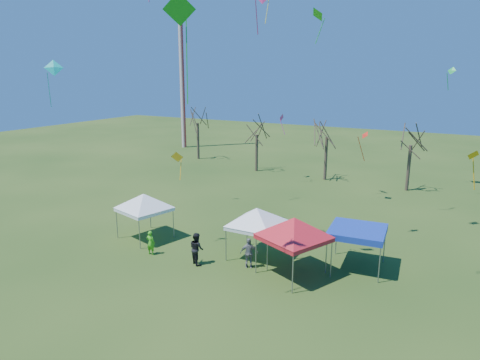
% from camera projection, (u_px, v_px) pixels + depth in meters
% --- Properties ---
extents(ground, '(140.00, 140.00, 0.00)m').
position_uv_depth(ground, '(231.00, 275.00, 24.38)').
color(ground, '#234215').
rests_on(ground, ground).
extents(radio_mast, '(0.70, 0.70, 25.00)m').
position_uv_depth(radio_mast, '(182.00, 64.00, 63.29)').
color(radio_mast, silver).
rests_on(radio_mast, ground).
extents(tree_0, '(3.83, 3.83, 8.44)m').
position_uv_depth(tree_0, '(197.00, 110.00, 55.80)').
color(tree_0, '#3D2D21').
rests_on(tree_0, ground).
extents(tree_1, '(3.42, 3.42, 7.54)m').
position_uv_depth(tree_1, '(257.00, 121.00, 48.94)').
color(tree_1, '#3D2D21').
rests_on(tree_1, ground).
extents(tree_2, '(3.71, 3.71, 8.18)m').
position_uv_depth(tree_2, '(328.00, 121.00, 44.66)').
color(tree_2, '#3D2D21').
rests_on(tree_2, ground).
extents(tree_3, '(3.59, 3.59, 7.91)m').
position_uv_depth(tree_3, '(412.00, 129.00, 40.51)').
color(tree_3, '#3D2D21').
rests_on(tree_3, ground).
extents(tent_white_west, '(4.06, 4.06, 3.70)m').
position_uv_depth(tent_white_west, '(144.00, 197.00, 29.22)').
color(tent_white_west, gray).
rests_on(tent_white_west, ground).
extents(tent_white_mid, '(4.21, 4.21, 3.72)m').
position_uv_depth(tent_white_mid, '(257.00, 211.00, 26.12)').
color(tent_white_mid, gray).
rests_on(tent_white_mid, ground).
extents(tent_red, '(4.23, 4.23, 4.00)m').
position_uv_depth(tent_red, '(294.00, 222.00, 23.66)').
color(tent_red, gray).
rests_on(tent_red, ground).
extents(tent_blue, '(3.40, 3.40, 2.45)m').
position_uv_depth(tent_blue, '(358.00, 232.00, 24.84)').
color(tent_blue, gray).
rests_on(tent_blue, ground).
extents(person_dark, '(1.20, 1.12, 1.96)m').
position_uv_depth(person_dark, '(197.00, 248.00, 25.67)').
color(person_dark, black).
rests_on(person_dark, ground).
extents(person_green, '(0.61, 0.44, 1.57)m').
position_uv_depth(person_green, '(151.00, 243.00, 27.03)').
color(person_green, green).
rests_on(person_green, ground).
extents(person_grey, '(1.16, 0.88, 1.83)m').
position_uv_depth(person_grey, '(249.00, 253.00, 25.17)').
color(person_grey, slate).
rests_on(person_grey, ground).
extents(kite_14, '(1.45, 1.53, 3.54)m').
position_uv_depth(kite_14, '(54.00, 68.00, 31.64)').
color(kite_14, '#0CBFAB').
rests_on(kite_14, ground).
extents(kite_17, '(0.98, 0.97, 2.51)m').
position_uv_depth(kite_17, '(473.00, 156.00, 25.67)').
color(kite_17, orange).
rests_on(kite_17, ground).
extents(kite_5, '(1.54, 1.27, 4.59)m').
position_uv_depth(kite_5, '(180.00, 10.00, 17.83)').
color(kite_5, '#189D1C').
rests_on(kite_5, ground).
extents(kite_1, '(0.92, 0.68, 1.89)m').
position_uv_depth(kite_1, '(177.00, 157.00, 27.41)').
color(kite_1, '#FEB01A').
rests_on(kite_1, ground).
extents(kite_22, '(1.09, 1.09, 2.75)m').
position_uv_depth(kite_22, '(364.00, 136.00, 37.08)').
color(kite_22, red).
rests_on(kite_22, ground).
extents(kite_13, '(0.65, 0.89, 2.28)m').
position_uv_depth(kite_13, '(281.00, 118.00, 44.88)').
color(kite_13, '#D83092').
rests_on(kite_13, ground).
extents(kite_19, '(0.86, 0.72, 2.02)m').
position_uv_depth(kite_19, '(451.00, 71.00, 36.23)').
color(kite_19, green).
rests_on(kite_19, ground).
extents(kite_11, '(1.68, 1.61, 2.95)m').
position_uv_depth(kite_11, '(318.00, 14.00, 35.15)').
color(kite_11, green).
rests_on(kite_11, ground).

